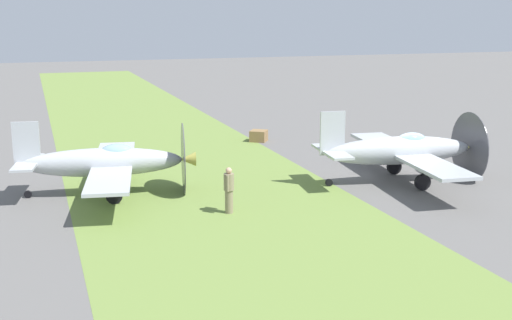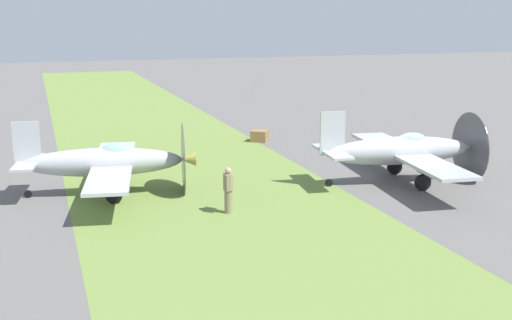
{
  "view_description": "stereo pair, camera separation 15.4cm",
  "coord_description": "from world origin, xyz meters",
  "views": [
    {
      "loc": [
        24.67,
        -15.54,
        7.18
      ],
      "look_at": [
        -0.08,
        -6.89,
        1.22
      ],
      "focal_mm": 45.09,
      "sensor_mm": 36.0,
      "label": 1
    },
    {
      "loc": [
        24.72,
        -15.39,
        7.18
      ],
      "look_at": [
        -0.08,
        -6.89,
        1.22
      ],
      "focal_mm": 45.09,
      "sensor_mm": 36.0,
      "label": 2
    }
  ],
  "objects": [
    {
      "name": "grass_verge",
      "position": [
        0.0,
        -9.04,
        0.0
      ],
      "size": [
        120.0,
        11.0,
        0.01
      ],
      "primitive_type": "cube",
      "color": "olive",
      "rests_on": "ground"
    },
    {
      "name": "airplane_lead",
      "position": [
        1.04,
        -0.58,
        1.41
      ],
      "size": [
        9.51,
        7.55,
        3.37
      ],
      "rotation": [
        0.0,
        0.0,
        -0.12
      ],
      "color": "#B2B7BC",
      "rests_on": "ground"
    },
    {
      "name": "ground_crew_chief",
      "position": [
        2.87,
        -8.98,
        0.91
      ],
      "size": [
        0.58,
        0.38,
        1.73
      ],
      "rotation": [
        0.0,
        0.0,
        2.68
      ],
      "color": "#847A5B",
      "rests_on": "ground"
    },
    {
      "name": "ground_plane",
      "position": [
        0.0,
        0.0,
        0.0
      ],
      "size": [
        160.0,
        160.0,
        0.0
      ],
      "primitive_type": "plane",
      "color": "#605E5B"
    },
    {
      "name": "supply_crate",
      "position": [
        -9.71,
        -3.36,
        0.32
      ],
      "size": [
        1.25,
        1.25,
        0.64
      ],
      "primitive_type": "cube",
      "rotation": [
        0.0,
        0.0,
        0.97
      ],
      "color": "olive",
      "rests_on": "ground"
    },
    {
      "name": "airplane_wingman",
      "position": [
        -1.15,
        -12.91,
        1.35
      ],
      "size": [
        9.12,
        7.27,
        3.23
      ],
      "rotation": [
        0.0,
        0.0,
        -0.17
      ],
      "color": "#B2B7BC",
      "rests_on": "ground"
    }
  ]
}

